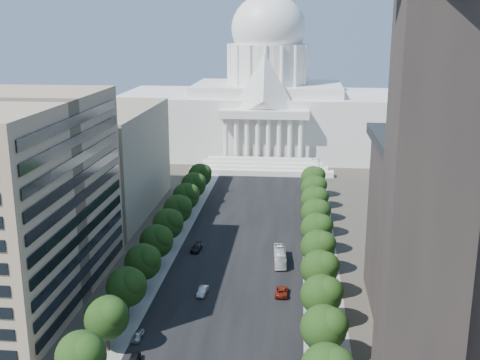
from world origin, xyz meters
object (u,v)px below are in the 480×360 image
(city_bus, at_px, (280,256))
(car_dark_b, at_px, (196,248))
(car_red, at_px, (282,291))
(car_dark_a, at_px, (134,360))
(car_parked, at_px, (138,336))
(car_silver, at_px, (203,291))

(city_bus, bearing_deg, car_dark_b, 161.99)
(car_red, bearing_deg, city_bus, -85.83)
(car_dark_a, xyz_separation_m, car_red, (23.07, 27.95, 0.04))
(car_parked, bearing_deg, car_silver, 67.94)
(car_red, relative_size, car_dark_b, 1.06)
(car_dark_a, xyz_separation_m, city_bus, (22.15, 44.84, 0.81))
(car_parked, bearing_deg, car_dark_b, 88.15)
(car_red, xyz_separation_m, car_dark_b, (-21.33, 22.14, -0.01))
(city_bus, bearing_deg, car_red, -90.46)
(car_red, relative_size, city_bus, 0.50)
(car_dark_b, height_order, car_parked, car_dark_b)
(car_silver, height_order, car_parked, car_silver)
(car_dark_a, distance_m, city_bus, 50.02)
(car_red, distance_m, city_bus, 16.93)
(car_red, relative_size, car_parked, 1.41)
(car_dark_b, bearing_deg, car_silver, -73.01)
(car_dark_b, relative_size, city_bus, 0.47)
(car_red, bearing_deg, car_dark_b, -45.03)
(car_dark_a, bearing_deg, city_bus, 60.12)
(city_bus, bearing_deg, car_dark_a, -119.87)
(car_red, distance_m, car_dark_b, 30.75)
(car_dark_a, bearing_deg, car_dark_b, 84.41)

